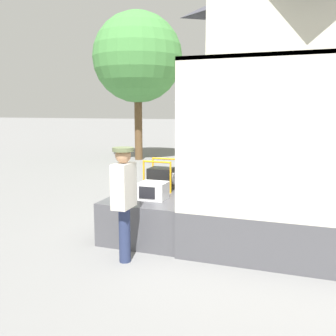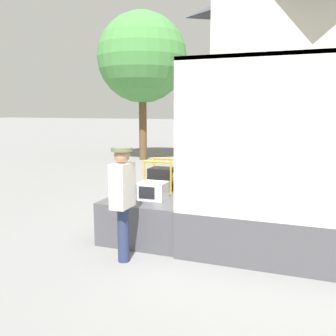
% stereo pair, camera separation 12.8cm
% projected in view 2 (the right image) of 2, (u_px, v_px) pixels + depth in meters
% --- Properties ---
extents(ground_plane, '(160.00, 160.00, 0.00)m').
position_uv_depth(ground_plane, '(194.00, 236.00, 7.07)').
color(ground_plane, gray).
extents(tailgate_deck, '(1.50, 2.17, 0.77)m').
position_uv_depth(tailgate_deck, '(157.00, 213.00, 7.27)').
color(tailgate_deck, '#4C4C51').
rests_on(tailgate_deck, ground).
extents(microwave, '(0.47, 0.40, 0.32)m').
position_uv_depth(microwave, '(153.00, 191.00, 6.76)').
color(microwave, white).
rests_on(microwave, tailgate_deck).
extents(portable_generator, '(0.60, 0.52, 0.62)m').
position_uv_depth(portable_generator, '(163.00, 178.00, 7.56)').
color(portable_generator, black).
rests_on(portable_generator, tailgate_deck).
extents(worker_person, '(0.33, 0.44, 1.81)m').
position_uv_depth(worker_person, '(123.00, 192.00, 5.75)').
color(worker_person, navy).
rests_on(worker_person, ground).
extents(house_backdrop, '(10.08, 6.88, 9.99)m').
position_uv_depth(house_backdrop, '(320.00, 54.00, 18.71)').
color(house_backdrop, beige).
rests_on(house_backdrop, ground).
extents(street_tree, '(4.10, 4.10, 6.77)m').
position_uv_depth(street_tree, '(142.00, 58.00, 17.16)').
color(street_tree, brown).
rests_on(street_tree, ground).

